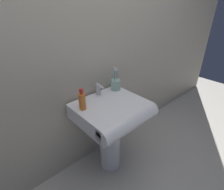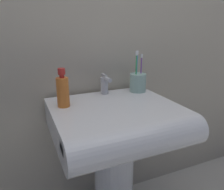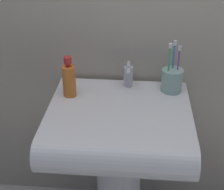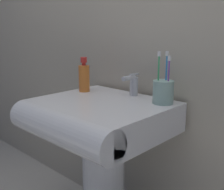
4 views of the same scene
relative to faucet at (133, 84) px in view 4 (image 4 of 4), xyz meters
The scene contains 5 objects.
sink_pedestal 0.52m from the faucet, 98.26° to the right, with size 0.20×0.20×0.60m, color white.
sink_basin 0.26m from the faucet, 96.42° to the right, with size 0.57×0.53×0.13m.
faucet is the anchor object (origin of this frame).
toothbrush_cup 0.19m from the faucet, ahead, with size 0.09×0.09×0.22m.
soap_bottle 0.26m from the faucet, 157.86° to the right, with size 0.06×0.06×0.17m.
Camera 4 is at (0.86, -0.84, 1.04)m, focal length 45.00 mm.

